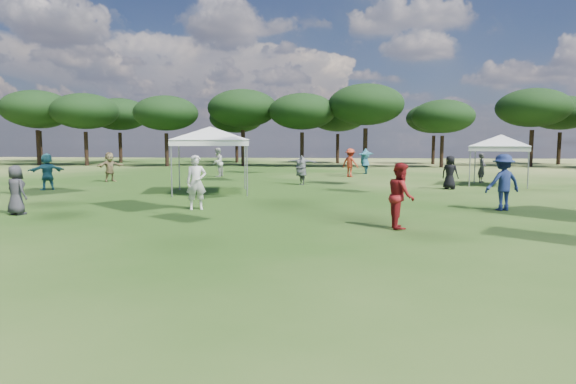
% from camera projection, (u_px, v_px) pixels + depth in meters
% --- Properties ---
extents(tree_line, '(108.78, 17.63, 7.77)m').
position_uv_depth(tree_line, '(355.00, 110.00, 46.94)').
color(tree_line, black).
rests_on(tree_line, ground).
extents(tent_left, '(6.55, 6.55, 3.28)m').
position_uv_depth(tent_left, '(210.00, 129.00, 21.48)').
color(tent_left, gray).
rests_on(tent_left, ground).
extents(tent_right, '(5.44, 5.44, 2.98)m').
position_uv_depth(tent_right, '(501.00, 137.00, 25.16)').
color(tent_right, gray).
rests_on(tent_right, ground).
extents(festival_crowd, '(28.14, 24.00, 1.92)m').
position_uv_depth(festival_crowd, '(312.00, 169.00, 25.32)').
color(festival_crowd, '#4D4E52').
rests_on(festival_crowd, ground).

